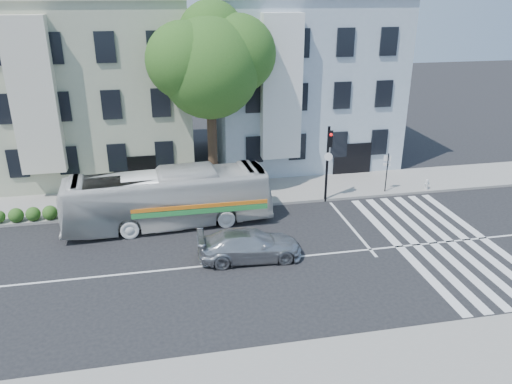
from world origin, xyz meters
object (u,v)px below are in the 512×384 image
object	(u,v)px
bus	(168,198)
traffic_signal	(328,154)
sedan	(250,245)
fire_hydrant	(427,184)

from	to	relation	value
bus	traffic_signal	bearing A→B (deg)	-85.73
traffic_signal	sedan	bearing A→B (deg)	-110.29
bus	traffic_signal	world-z (taller)	traffic_signal
bus	sedan	distance (m)	5.66
bus	fire_hydrant	world-z (taller)	bus
sedan	traffic_signal	world-z (taller)	traffic_signal
sedan	traffic_signal	size ratio (longest dim) A/B	1.06
sedan	fire_hydrant	xyz separation A→B (m)	(12.16, 5.99, -0.21)
sedan	fire_hydrant	distance (m)	13.56
bus	sedan	bearing A→B (deg)	-144.96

